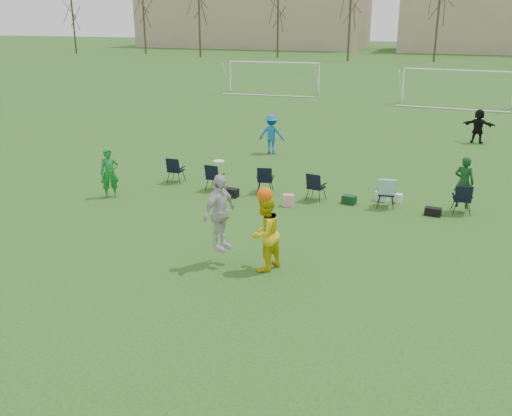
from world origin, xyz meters
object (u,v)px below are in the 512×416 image
at_px(goal_left, 274,69).
at_px(goal_mid, 458,77).
at_px(fielder_green_near, 110,173).
at_px(fielder_black, 478,126).
at_px(fielder_blue, 272,134).
at_px(center_contest, 245,223).

relative_size(goal_left, goal_mid, 1.00).
distance_m(fielder_green_near, fielder_black, 18.28).
relative_size(fielder_blue, goal_left, 0.24).
xyz_separation_m(fielder_green_near, center_contest, (6.50, -3.81, 0.31)).
bearing_deg(fielder_green_near, goal_left, 62.17).
relative_size(fielder_blue, fielder_black, 1.06).
bearing_deg(center_contest, goal_left, 107.29).
height_order(fielder_green_near, goal_mid, goal_mid).
bearing_deg(fielder_green_near, goal_mid, 33.31).
distance_m(fielder_blue, fielder_black, 10.47).
xyz_separation_m(fielder_blue, fielder_black, (8.85, 5.60, -0.05)).
relative_size(fielder_green_near, center_contest, 0.64).
xyz_separation_m(fielder_blue, goal_mid, (7.40, 18.03, 1.03)).
height_order(fielder_blue, goal_mid, goal_mid).
bearing_deg(goal_mid, goal_left, 175.87).
bearing_deg(center_contest, fielder_black, 72.76).
bearing_deg(goal_mid, fielder_green_near, -107.83).
bearing_deg(fielder_blue, fielder_black, -156.49).
height_order(fielder_green_near, fielder_blue, fielder_blue).
xyz_separation_m(fielder_blue, center_contest, (3.38, -12.02, 0.29)).
bearing_deg(goal_left, center_contest, -77.71).
height_order(fielder_green_near, goal_left, goal_left).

